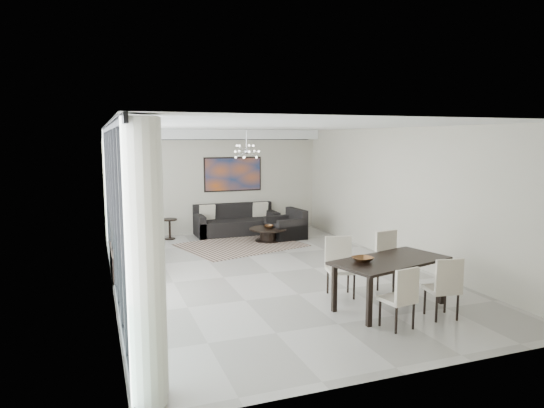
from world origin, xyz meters
name	(u,v)px	position (x,y,z in m)	size (l,w,h in m)	color
room_shell	(292,200)	(0.46, 0.00, 1.45)	(6.00, 9.00, 2.90)	#A8A39B
window_wall	(118,207)	(-2.86, 0.00, 1.47)	(0.37, 8.95, 2.90)	silver
soffit	(217,135)	(0.00, 4.30, 2.77)	(5.98, 0.40, 0.26)	white
painting	(233,174)	(0.50, 4.47, 1.65)	(1.68, 0.04, 0.98)	#AE4C18
chandelier	(247,151)	(0.30, 2.50, 2.35)	(0.66, 0.66, 0.71)	silver
rug	(241,245)	(0.17, 2.60, 0.01)	(2.80, 2.16, 0.01)	black
coffee_table	(268,234)	(0.98, 2.84, 0.19)	(0.98, 0.98, 0.34)	black
bowl_coffee	(269,227)	(1.01, 2.85, 0.38)	(0.25, 0.25, 0.08)	brown
sofa_main	(236,224)	(0.47, 4.07, 0.28)	(2.29, 0.94, 0.83)	black
loveseat	(127,240)	(-2.54, 3.05, 0.24)	(0.79, 1.41, 0.70)	black
armchair	(287,228)	(1.59, 3.06, 0.26)	(0.98, 1.03, 0.77)	black
side_table	(170,225)	(-1.40, 3.98, 0.37)	(0.40, 0.40, 0.55)	black
tv_console	(123,261)	(-2.76, 1.01, 0.25)	(0.45, 1.61, 0.50)	black
television	(130,231)	(-2.60, 0.95, 0.84)	(1.18, 0.15, 0.68)	gray
dining_table	(390,265)	(1.09, -2.54, 0.70)	(2.06, 1.39, 0.78)	black
dining_chair_sw	(402,294)	(0.73, -3.37, 0.52)	(0.48, 0.48, 0.90)	beige
dining_chair_se	(445,284)	(1.56, -3.26, 0.54)	(0.50, 0.50, 0.94)	beige
dining_chair_nw	(340,262)	(0.65, -1.69, 0.58)	(0.55, 0.55, 1.00)	beige
dining_chair_ne	(390,257)	(1.60, -1.78, 0.61)	(0.57, 0.57, 1.05)	beige
bowl_dining	(363,259)	(0.60, -2.52, 0.82)	(0.31, 0.31, 0.08)	brown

